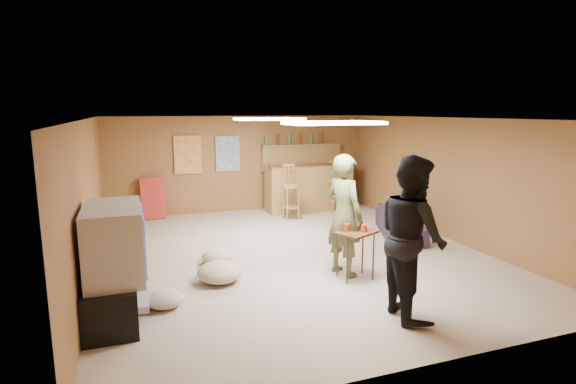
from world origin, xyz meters
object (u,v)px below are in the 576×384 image
object	(u,v)px
person_black	(412,237)
bar_counter	(309,187)
person_olive	(344,215)
tv_body	(114,241)
sofa	(400,223)
tray_table	(355,255)

from	to	relation	value
person_black	bar_counter	bearing A→B (deg)	-2.06
bar_counter	person_black	bearing A→B (deg)	-100.27
bar_counter	person_olive	world-z (taller)	person_olive
bar_counter	tv_body	bearing A→B (deg)	-133.00
sofa	tray_table	world-z (taller)	tray_table
person_black	sofa	xyz separation A→B (m)	(1.79, 2.87, -0.68)
tv_body	sofa	bearing A→B (deg)	20.51
tv_body	tray_table	bearing A→B (deg)	3.36
tv_body	tray_table	size ratio (longest dim) A/B	1.61
person_olive	sofa	distance (m)	2.48
bar_counter	tray_table	xyz separation A→B (m)	(-1.05, -4.27, -0.21)
person_olive	bar_counter	bearing A→B (deg)	-34.25
bar_counter	sofa	distance (m)	2.74
tv_body	bar_counter	xyz separation A→B (m)	(4.15, 4.45, -0.35)
sofa	tray_table	bearing A→B (deg)	153.95
bar_counter	person_olive	bearing A→B (deg)	-105.47
sofa	person_olive	bearing A→B (deg)	148.90
tray_table	tv_body	bearing A→B (deg)	-176.64
tv_body	person_black	world-z (taller)	person_black
tv_body	tray_table	distance (m)	3.16
person_olive	person_black	size ratio (longest dim) A/B	0.94
bar_counter	person_black	world-z (taller)	person_black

